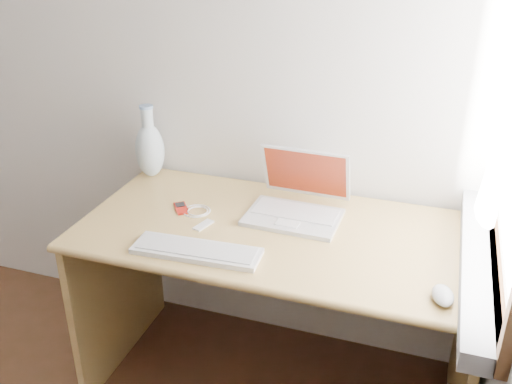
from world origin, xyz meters
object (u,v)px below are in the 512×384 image
(desk, at_px, (283,267))
(external_keyboard, at_px, (197,251))
(vase, at_px, (150,148))
(laptop, at_px, (296,201))

(desk, xyz_separation_m, external_keyboard, (-0.20, -0.33, 0.22))
(desk, relative_size, vase, 4.53)
(desk, bearing_deg, vase, 163.79)
(vase, bearing_deg, desk, -16.21)
(vase, bearing_deg, laptop, -11.74)
(laptop, xyz_separation_m, external_keyboard, (-0.24, -0.37, -0.04))
(desk, relative_size, external_keyboard, 3.25)
(desk, bearing_deg, external_keyboard, -122.10)
(desk, xyz_separation_m, laptop, (0.03, 0.05, 0.26))
(laptop, bearing_deg, desk, -123.47)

